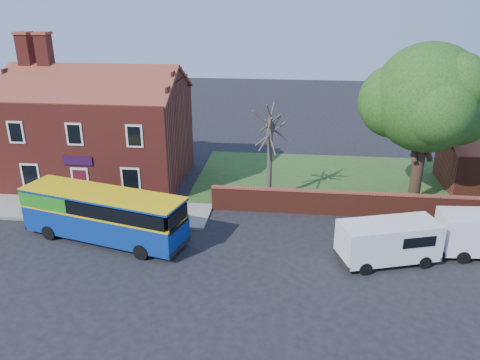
# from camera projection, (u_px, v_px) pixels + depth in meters

# --- Properties ---
(ground) EXTENTS (120.00, 120.00, 0.00)m
(ground) POSITION_uv_depth(u_px,v_px,m) (151.00, 263.00, 24.12)
(ground) COLOR black
(ground) RESTS_ON ground
(pavement) EXTENTS (18.00, 3.50, 0.12)m
(pavement) POSITION_uv_depth(u_px,v_px,m) (72.00, 209.00, 30.17)
(pavement) COLOR gray
(pavement) RESTS_ON ground
(kerb) EXTENTS (18.00, 0.15, 0.14)m
(kerb) POSITION_uv_depth(u_px,v_px,m) (59.00, 221.00, 28.54)
(kerb) COLOR slate
(kerb) RESTS_ON ground
(grass_strip) EXTENTS (26.00, 12.00, 0.04)m
(grass_strip) POSITION_uv_depth(u_px,v_px,m) (372.00, 182.00, 34.78)
(grass_strip) COLOR #426B28
(grass_strip) RESTS_ON ground
(shop_building) EXTENTS (12.30, 8.13, 10.50)m
(shop_building) POSITION_uv_depth(u_px,v_px,m) (100.00, 135.00, 34.28)
(shop_building) COLOR maroon
(shop_building) RESTS_ON ground
(boundary_wall) EXTENTS (22.00, 0.38, 1.60)m
(boundary_wall) POSITION_uv_depth(u_px,v_px,m) (387.00, 205.00, 28.94)
(boundary_wall) COLOR maroon
(boundary_wall) RESTS_ON ground
(bus) EXTENTS (9.77, 4.71, 2.89)m
(bus) POSITION_uv_depth(u_px,v_px,m) (99.00, 213.00, 26.01)
(bus) COLOR navy
(bus) RESTS_ON ground
(van_near) EXTENTS (5.40, 3.43, 2.21)m
(van_near) POSITION_uv_depth(u_px,v_px,m) (389.00, 240.00, 23.84)
(van_near) COLOR white
(van_near) RESTS_ON ground
(large_tree) EXTENTS (8.55, 6.76, 10.43)m
(large_tree) POSITION_uv_depth(u_px,v_px,m) (428.00, 101.00, 29.05)
(large_tree) COLOR black
(large_tree) RESTS_ON ground
(bare_tree) EXTENTS (2.36, 2.81, 6.29)m
(bare_tree) POSITION_uv_depth(u_px,v_px,m) (270.00, 155.00, 30.56)
(bare_tree) COLOR #4C4238
(bare_tree) RESTS_ON ground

